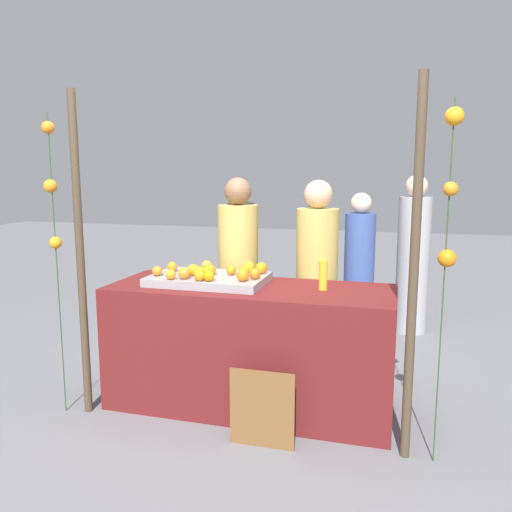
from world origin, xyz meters
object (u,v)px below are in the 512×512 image
orange_0 (244,272)px  chalkboard_sign (262,410)px  stall_counter (250,346)px  juice_bottle (323,275)px  vendor_right (316,291)px  vendor_left (238,284)px  orange_1 (184,273)px

orange_0 → chalkboard_sign: (0.29, -0.56, -0.76)m
stall_counter → juice_bottle: (0.52, 0.04, 0.56)m
vendor_right → vendor_left: bearing=177.1°
stall_counter → orange_1: 0.73m
chalkboard_sign → vendor_left: bearing=114.4°
orange_0 → orange_1: size_ratio=0.91×
juice_bottle → stall_counter: bearing=-175.2°
orange_0 → orange_1: bearing=-158.1°
chalkboard_sign → juice_bottle: bearing=64.5°
vendor_left → vendor_right: (0.67, -0.03, -0.01)m
orange_1 → chalkboard_sign: orange_1 is taller
orange_1 → vendor_right: (0.84, 0.70, -0.23)m
stall_counter → vendor_right: (0.39, 0.55, 0.32)m
stall_counter → vendor_right: size_ratio=1.24×
vendor_right → stall_counter: bearing=-125.4°
stall_counter → vendor_left: vendor_left is taller
stall_counter → juice_bottle: size_ratio=9.14×
orange_0 → chalkboard_sign: orange_0 is taller
orange_0 → chalkboard_sign: 0.98m
juice_bottle → orange_1: bearing=-168.7°
chalkboard_sign → vendor_right: 1.23m
vendor_left → vendor_right: size_ratio=1.01×
orange_1 → vendor_right: size_ratio=0.05×
chalkboard_sign → vendor_left: size_ratio=0.31×
chalkboard_sign → orange_0: bearing=117.4°
orange_0 → juice_bottle: bearing=3.3°
stall_counter → orange_1: bearing=-161.6°
orange_0 → vendor_left: bearing=111.4°
vendor_right → orange_1: bearing=-140.2°
chalkboard_sign → vendor_left: vendor_left is taller
vendor_left → vendor_right: bearing=-2.9°
orange_0 → juice_bottle: juice_bottle is taller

